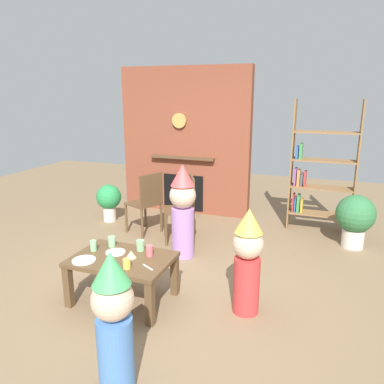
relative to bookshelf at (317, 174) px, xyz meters
name	(u,v)px	position (x,y,z in m)	size (l,w,h in m)	color
ground_plane	(165,290)	(-1.34, -2.40, -0.85)	(12.00, 12.00, 0.00)	#846B4C
brick_fireplace_feature	(185,142)	(-2.12, 0.20, 0.34)	(2.20, 0.28, 2.40)	brown
bookshelf	(317,174)	(0.00, 0.00, 0.00)	(0.90, 0.28, 1.90)	olive
coffee_table	(122,265)	(-1.64, -2.72, -0.47)	(0.95, 0.65, 0.46)	brown
paper_cup_near_left	(140,245)	(-1.55, -2.51, -0.34)	(0.08, 0.08, 0.11)	#8CD18C
paper_cup_near_right	(127,264)	(-1.48, -2.90, -0.35)	(0.07, 0.07, 0.09)	#F2CC4C
paper_cup_center	(112,242)	(-1.87, -2.52, -0.34)	(0.07, 0.07, 0.11)	#8CD18C
paper_cup_far_left	(93,246)	(-1.99, -2.68, -0.34)	(0.06, 0.06, 0.11)	#8CD18C
paper_cup_far_right	(149,251)	(-1.41, -2.59, -0.34)	(0.07, 0.07, 0.11)	#E5666B
paper_plate_front	(84,260)	(-1.94, -2.91, -0.39)	(0.22, 0.22, 0.01)	white
paper_plate_rear	(116,252)	(-1.75, -2.65, -0.39)	(0.19, 0.19, 0.01)	white
birthday_cake_slice	(131,254)	(-1.55, -2.69, -0.36)	(0.10, 0.10, 0.07)	#EAC68C
table_fork	(148,267)	(-1.31, -2.82, -0.39)	(0.15, 0.02, 0.01)	silver
child_with_cone_hat	(114,320)	(-1.10, -3.73, -0.31)	(0.28, 0.28, 1.02)	#4C7FC6
child_in_pink	(247,259)	(-0.47, -2.50, -0.32)	(0.28, 0.28, 1.01)	#D13838
child_by_the_chairs	(183,209)	(-1.48, -1.55, -0.24)	(0.32, 0.32, 1.17)	#B27FCC
dining_chair_left	(147,200)	(-2.23, -1.02, -0.34)	(0.52, 0.52, 0.90)	brown
dining_chair_middle	(185,205)	(-1.64, -1.05, -0.34)	(0.54, 0.54, 0.90)	brown
potted_plant_tall	(355,217)	(0.53, -0.51, -0.44)	(0.50, 0.50, 0.71)	beige
potted_plant_short	(109,199)	(-3.06, -0.72, -0.50)	(0.39, 0.39, 0.59)	beige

